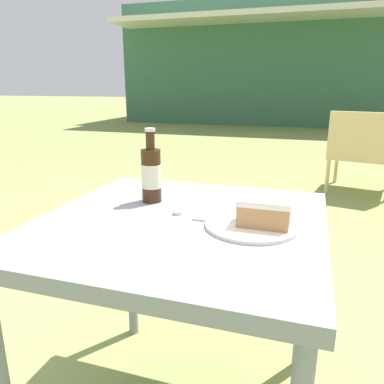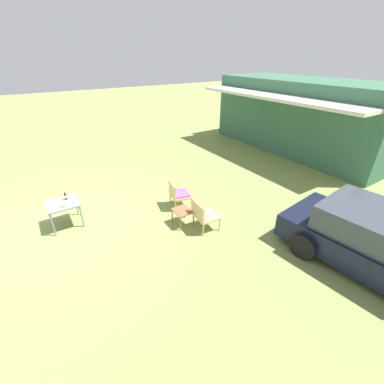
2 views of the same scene
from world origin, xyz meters
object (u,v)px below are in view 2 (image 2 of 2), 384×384
Objects in this scene: wicker_chair_plain at (204,214)px; garden_side_table at (183,212)px; wicker_chair_cushioned at (178,193)px; cake_on_plate at (63,206)px; patio_table at (63,205)px; cola_bottle_near at (66,196)px.

garden_side_table is at bearing 41.59° from wicker_chair_plain.
wicker_chair_cushioned is 3.08m from cake_on_plate.
patio_table is at bearing -122.30° from garden_side_table.
garden_side_table is (-0.47, -0.35, -0.06)m from wicker_chair_plain.
wicker_chair_cushioned is at bearing 156.69° from garden_side_table.
wicker_chair_cushioned and wicker_chair_plain have the same top height.
cola_bottle_near is (-0.95, -2.88, 0.33)m from wicker_chair_cushioned.
wicker_chair_plain is 3.67m from cola_bottle_near.
cake_on_plate is (0.21, -0.00, 0.10)m from patio_table.
wicker_chair_cushioned is at bearing 78.82° from cake_on_plate.
garden_side_table is (0.86, -0.37, -0.06)m from wicker_chair_cushioned.
wicker_chair_plain is at bearing 51.39° from cola_bottle_near.
wicker_chair_cushioned is 3.05m from cola_bottle_near.
wicker_chair_cushioned is 1.59× the size of garden_side_table.
cola_bottle_near is at bearing 56.76° from wicker_chair_plain.
wicker_chair_cushioned is 1.04× the size of patio_table.
cola_bottle_near is (-0.14, 0.13, 0.16)m from patio_table.
wicker_chair_cushioned is at bearing 74.99° from patio_table.
wicker_chair_plain is 1.59× the size of garden_side_table.
patio_table is at bearing -41.93° from cola_bottle_near.
cola_bottle_near is at bearing 138.07° from patio_table.
wicker_chair_plain is at bearing 54.36° from patio_table.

